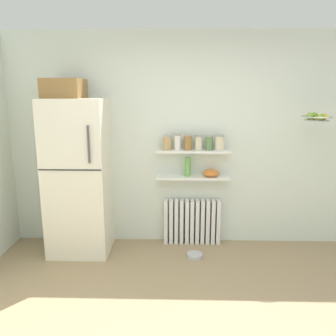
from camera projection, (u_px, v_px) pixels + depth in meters
ground_plane at (191, 311)px, 3.09m from camera, size 7.04×7.04×0.00m
back_wall at (188, 140)px, 4.31m from camera, size 7.04×0.10×2.60m
refrigerator at (78, 173)px, 4.07m from camera, size 0.69×0.65×2.03m
radiator at (192, 222)px, 4.41m from camera, size 0.71×0.12×0.57m
wall_shelf_lower at (193, 177)px, 4.25m from camera, size 0.89×0.22×0.02m
wall_shelf_upper at (193, 151)px, 4.18m from camera, size 0.89×0.22×0.02m
storage_jar_0 at (167, 143)px, 4.17m from camera, size 0.11×0.11×0.17m
storage_jar_1 at (178, 142)px, 4.16m from camera, size 0.08×0.08×0.19m
storage_jar_2 at (188, 142)px, 4.16m from camera, size 0.09×0.09×0.19m
storage_jar_3 at (199, 143)px, 4.16m from camera, size 0.09×0.09×0.17m
storage_jar_4 at (209, 143)px, 4.15m from camera, size 0.08×0.08×0.18m
storage_jar_5 at (220, 143)px, 4.15m from camera, size 0.12×0.12×0.18m
vase at (188, 167)px, 4.22m from camera, size 0.07×0.07×0.23m
shelf_bowl at (211, 173)px, 4.23m from camera, size 0.20×0.20×0.09m
pet_food_bowl at (195, 256)px, 4.06m from camera, size 0.18×0.18×0.05m
hanging_fruit_basket at (317, 117)px, 3.81m from camera, size 0.34×0.34×0.09m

